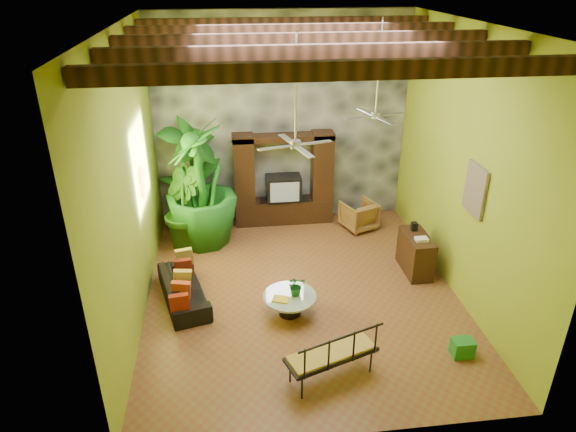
{
  "coord_description": "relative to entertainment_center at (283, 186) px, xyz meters",
  "views": [
    {
      "loc": [
        -1.32,
        -8.39,
        5.86
      ],
      "look_at": [
        -0.25,
        0.2,
        1.59
      ],
      "focal_mm": 32.0,
      "sensor_mm": 36.0,
      "label": 1
    }
  ],
  "objects": [
    {
      "name": "right_wall",
      "position": [
        3.0,
        -3.14,
        1.53
      ],
      "size": [
        0.02,
        7.0,
        5.0
      ],
      "primitive_type": "cube",
      "color": "#8CA124",
      "rests_on": "ground"
    },
    {
      "name": "back_wall",
      "position": [
        0.0,
        0.36,
        1.53
      ],
      "size": [
        6.0,
        0.02,
        5.0
      ],
      "primitive_type": "cube",
      "color": "#8CA124",
      "rests_on": "ground"
    },
    {
      "name": "ceiling_fan_back",
      "position": [
        1.6,
        -1.94,
        2.44
      ],
      "size": [
        1.28,
        1.28,
        1.86
      ],
      "color": "#ADACB1",
      "rests_on": "ceiling"
    },
    {
      "name": "entertainment_center",
      "position": [
        0.0,
        0.0,
        0.0
      ],
      "size": [
        2.4,
        0.55,
        2.3
      ],
      "color": "black",
      "rests_on": "ground"
    },
    {
      "name": "tall_plant_c",
      "position": [
        -1.96,
        -0.83,
        0.48
      ],
      "size": [
        1.74,
        1.74,
        2.89
      ],
      "primitive_type": "imported",
      "rotation": [
        0.0,
        0.0,
        4.63
      ],
      "color": "#1B6119",
      "rests_on": "ground"
    },
    {
      "name": "tall_plant_a",
      "position": [
        -2.14,
        0.01,
        0.46
      ],
      "size": [
        1.82,
        1.65,
        2.86
      ],
      "primitive_type": "imported",
      "rotation": [
        0.0,
        0.0,
        0.54
      ],
      "color": "#1A5717",
      "rests_on": "ground"
    },
    {
      "name": "yellow_tray",
      "position": [
        -0.51,
        -3.93,
        -0.55
      ],
      "size": [
        0.35,
        0.3,
        0.03
      ],
      "primitive_type": "cube",
      "rotation": [
        0.0,
        0.0,
        -0.35
      ],
      "color": "yellow",
      "rests_on": "coffee_table"
    },
    {
      "name": "sofa",
      "position": [
        -2.3,
        -3.14,
        -0.7
      ],
      "size": [
        1.14,
        1.94,
        0.53
      ],
      "primitive_type": "imported",
      "rotation": [
        0.0,
        0.0,
        1.82
      ],
      "color": "black",
      "rests_on": "ground"
    },
    {
      "name": "wall_art_mask",
      "position": [
        -2.96,
        -2.14,
        1.13
      ],
      "size": [
        0.06,
        0.32,
        0.55
      ],
      "primitive_type": "cube",
      "color": "gold",
      "rests_on": "left_wall"
    },
    {
      "name": "tall_plant_b",
      "position": [
        -2.4,
        -0.95,
        -0.03
      ],
      "size": [
        1.07,
        1.21,
        1.88
      ],
      "primitive_type": "imported",
      "rotation": [
        0.0,
        0.0,
        1.83
      ],
      "color": "#225716",
      "rests_on": "ground"
    },
    {
      "name": "iron_bench",
      "position": [
        0.11,
        -5.59,
        -0.42
      ],
      "size": [
        1.53,
        1.0,
        0.57
      ],
      "rotation": [
        0.0,
        0.0,
        0.35
      ],
      "color": "black",
      "rests_on": "ground"
    },
    {
      "name": "stone_accent_wall",
      "position": [
        0.0,
        0.3,
        1.53
      ],
      "size": [
        5.98,
        0.1,
        4.98
      ],
      "primitive_type": "cube",
      "color": "#393B41",
      "rests_on": "ground"
    },
    {
      "name": "left_wall",
      "position": [
        -3.0,
        -3.14,
        1.53
      ],
      "size": [
        0.02,
        7.0,
        5.0
      ],
      "primitive_type": "cube",
      "color": "#8CA124",
      "rests_on": "ground"
    },
    {
      "name": "green_bin",
      "position": [
        2.37,
        -5.28,
        -0.81
      ],
      "size": [
        0.35,
        0.26,
        0.3
      ],
      "primitive_type": "cube",
      "rotation": [
        0.0,
        0.0,
        -0.01
      ],
      "color": "#217F29",
      "rests_on": "ground"
    },
    {
      "name": "ceiling_beams",
      "position": [
        0.0,
        -3.14,
        3.81
      ],
      "size": [
        5.95,
        5.36,
        0.22
      ],
      "color": "#3F1E14",
      "rests_on": "ceiling"
    },
    {
      "name": "wicker_armchair",
      "position": [
        1.79,
        -0.59,
        -0.62
      ],
      "size": [
        0.97,
        0.98,
        0.69
      ],
      "primitive_type": "imported",
      "rotation": [
        0.0,
        0.0,
        3.51
      ],
      "color": "brown",
      "rests_on": "ground"
    },
    {
      "name": "coffee_table",
      "position": [
        -0.33,
        -3.81,
        -0.71
      ],
      "size": [
        0.99,
        0.99,
        0.4
      ],
      "rotation": [
        0.0,
        0.0,
        -0.28
      ],
      "color": "black",
      "rests_on": "ground"
    },
    {
      "name": "centerpiece_plant",
      "position": [
        -0.2,
        -3.78,
        -0.38
      ],
      "size": [
        0.39,
        0.36,
        0.37
      ],
      "primitive_type": "imported",
      "rotation": [
        0.0,
        0.0,
        0.25
      ],
      "color": "#175A19",
      "rests_on": "coffee_table"
    },
    {
      "name": "wall_art_painting",
      "position": [
        2.96,
        -3.74,
        1.33
      ],
      "size": [
        0.06,
        0.7,
        0.9
      ],
      "primitive_type": "cube",
      "color": "#255688",
      "rests_on": "right_wall"
    },
    {
      "name": "ground",
      "position": [
        0.0,
        -3.14,
        -0.97
      ],
      "size": [
        7.0,
        7.0,
        0.0
      ],
      "primitive_type": "plane",
      "color": "brown",
      "rests_on": "ground"
    },
    {
      "name": "side_console",
      "position": [
        2.48,
        -2.66,
        -0.55
      ],
      "size": [
        0.48,
        1.05,
        0.84
      ],
      "primitive_type": "cube",
      "rotation": [
        0.0,
        0.0,
        0.01
      ],
      "color": "#391E12",
      "rests_on": "ground"
    },
    {
      "name": "ceiling",
      "position": [
        0.0,
        -3.14,
        4.03
      ],
      "size": [
        6.0,
        7.0,
        0.02
      ],
      "primitive_type": "cube",
      "color": "silver",
      "rests_on": "back_wall"
    },
    {
      "name": "ceiling_fan_front",
      "position": [
        -0.2,
        -3.54,
        2.44
      ],
      "size": [
        1.28,
        1.28,
        1.86
      ],
      "color": "#ADACB1",
      "rests_on": "ceiling"
    }
  ]
}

